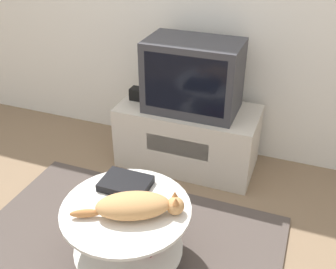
# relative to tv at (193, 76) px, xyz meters

# --- Properties ---
(ground_plane) EXTENTS (12.00, 12.00, 0.00)m
(ground_plane) POSITION_rel_tv_xyz_m (-0.09, -1.13, -0.74)
(ground_plane) COLOR #7F664C
(rug) EXTENTS (1.83, 1.47, 0.02)m
(rug) POSITION_rel_tv_xyz_m (-0.09, -1.13, -0.73)
(rug) COLOR #4C423D
(rug) RESTS_ON ground_plane
(tv_stand) EXTENTS (1.04, 0.50, 0.49)m
(tv_stand) POSITION_rel_tv_xyz_m (-0.03, 0.00, -0.50)
(tv_stand) COLOR beige
(tv_stand) RESTS_ON ground_plane
(tv) EXTENTS (0.66, 0.40, 0.51)m
(tv) POSITION_rel_tv_xyz_m (0.00, 0.00, 0.00)
(tv) COLOR #333338
(tv) RESTS_ON tv_stand
(speaker) EXTENTS (0.09, 0.09, 0.09)m
(speaker) POSITION_rel_tv_xyz_m (-0.45, 0.01, -0.21)
(speaker) COLOR black
(speaker) RESTS_ON tv_stand
(coffee_table) EXTENTS (0.69, 0.69, 0.40)m
(coffee_table) POSITION_rel_tv_xyz_m (-0.01, -1.09, -0.47)
(coffee_table) COLOR #B2B2B7
(coffee_table) RESTS_ON rug
(dvd_box) EXTENTS (0.27, 0.20, 0.05)m
(dvd_box) POSITION_rel_tv_xyz_m (-0.08, -0.93, -0.30)
(dvd_box) COLOR black
(dvd_box) RESTS_ON coffee_table
(cat) EXTENTS (0.54, 0.32, 0.13)m
(cat) POSITION_rel_tv_xyz_m (0.07, -1.12, -0.26)
(cat) COLOR tan
(cat) RESTS_ON coffee_table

